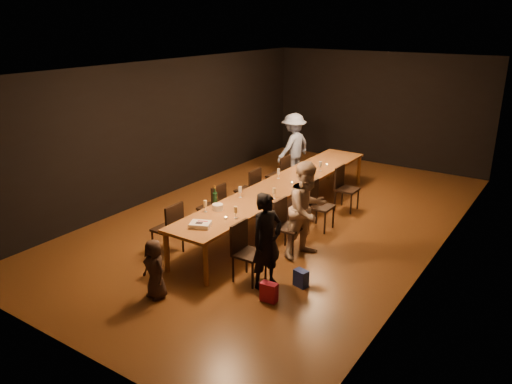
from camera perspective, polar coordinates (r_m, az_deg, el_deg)
The scene contains 30 objects.
ground at distance 10.08m, azimuth 3.01°, elevation -3.11°, with size 10.00×10.00×0.00m, color #452011.
room_shell at distance 9.48m, azimuth 3.24°, elevation 8.56°, with size 6.04×10.04×3.02m.
table at distance 9.83m, azimuth 3.09°, elevation 0.67°, with size 0.90×6.00×0.75m.
chair_right_0 at distance 7.63m, azimuth -0.76°, elevation -7.01°, with size 0.42×0.42×0.93m, color black, non-canonical shape.
chair_right_1 at distance 8.55m, azimuth 3.81°, elevation -4.01°, with size 0.42×0.42×0.93m, color black, non-canonical shape.
chair_right_2 at distance 9.53m, azimuth 7.45°, elevation -1.60°, with size 0.42×0.42×0.93m, color black, non-canonical shape.
chair_right_3 at distance 10.56m, azimuth 10.38°, elevation 0.36°, with size 0.42×0.42×0.93m, color black, non-canonical shape.
chair_left_0 at distance 8.62m, azimuth -10.13°, elevation -4.09°, with size 0.42×0.42×0.93m, color black, non-canonical shape.
chair_left_1 at distance 9.44m, azimuth -5.13°, elevation -1.72°, with size 0.42×0.42×0.93m, color black, non-canonical shape.
chair_left_2 at distance 10.34m, azimuth -0.98°, elevation 0.27°, with size 0.42×0.42×0.93m, color black, non-canonical shape.
chair_left_3 at distance 11.30m, azimuth 2.49°, elevation 1.93°, with size 0.42×0.42×0.93m, color black, non-canonical shape.
woman_birthday at distance 7.37m, azimuth 1.23°, elevation -5.62°, with size 0.54×0.35×1.48m, color black.
woman_tan at distance 8.33m, azimuth 5.86°, elevation -2.03°, with size 0.81×0.63×1.66m, color #BFA58F.
man_blue at distance 12.36m, azimuth 4.30°, elevation 5.18°, with size 1.07×0.61×1.65m, color #95AFE6.
child at distance 7.37m, azimuth -11.50°, elevation -8.60°, with size 0.44×0.28×0.90m, color #3D2B22.
gift_bag_red at distance 7.26m, azimuth 1.48°, elevation -11.37°, with size 0.24×0.13×0.29m, color #B71B3B.
gift_bag_blue at distance 7.66m, azimuth 5.16°, elevation -9.78°, with size 0.21×0.14×0.26m, color navy.
birthday_cake at distance 7.86m, azimuth -6.39°, elevation -3.72°, with size 0.39×0.36×0.07m.
plate_stack at distance 8.49m, azimuth -4.41°, elevation -1.74°, with size 0.18×0.18×0.10m, color white.
champagne_bottle at distance 8.65m, azimuth -4.71°, elevation -0.42°, with size 0.09×0.09×0.37m, color black, non-canonical shape.
ice_bucket at distance 10.60m, azimuth 5.66°, elevation 2.86°, with size 0.19×0.19×0.21m, color #A8A9AD.
wineglass_0 at distance 8.41m, azimuth -5.82°, elevation -1.62°, with size 0.06×0.06×0.21m, color beige, non-canonical shape.
wineglass_1 at distance 8.12m, azimuth -2.34°, elevation -2.34°, with size 0.06×0.06×0.21m, color beige, non-canonical shape.
wineglass_2 at distance 9.04m, azimuth -1.81°, elevation -0.01°, with size 0.06×0.06×0.21m, color silver, non-canonical shape.
wineglass_3 at distance 8.98m, azimuth 2.06°, elevation -0.16°, with size 0.06×0.06×0.21m, color beige, non-canonical shape.
wineglass_4 at distance 10.11m, azimuth 2.58°, elevation 2.11°, with size 0.06×0.06×0.21m, color silver, non-canonical shape.
wineglass_5 at distance 10.69m, azimuth 7.36°, elevation 2.93°, with size 0.06×0.06×0.21m, color silver, non-canonical shape.
tealight_near at distance 8.13m, azimuth -3.47°, elevation -2.98°, with size 0.05×0.05×0.03m, color #B2B7B2.
tealight_mid at distance 9.82m, azimuth 4.15°, elevation 1.02°, with size 0.05×0.05×0.03m, color #B2B7B2.
tealight_far at distance 11.12m, azimuth 8.08°, elevation 3.08°, with size 0.05×0.05×0.03m, color #B2B7B2.
Camera 1 is at (4.73, -8.02, 3.87)m, focal length 35.00 mm.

